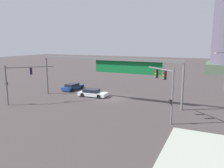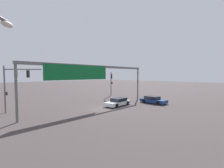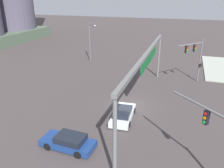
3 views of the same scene
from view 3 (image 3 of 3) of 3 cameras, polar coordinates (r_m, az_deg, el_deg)
The scene contains 6 objects.
ground_plane at distance 26.40m, azimuth 4.67°, elevation -5.42°, with size 203.17×203.17×0.00m, color #433B3B.
traffic_signal_opposite_side at distance 33.67m, azimuth 19.90°, elevation 6.92°, with size 3.60×3.51×6.11m.
streetlamp_curved_arm at distance 42.97m, azimuth -5.37°, elevation 11.07°, with size 2.18×2.28×7.06m.
overhead_sign_gantry at distance 25.11m, azimuth 8.81°, elevation 6.09°, with size 22.27×0.43×6.39m.
sedan_car_approaching at distance 23.44m, azimuth 2.71°, elevation -7.48°, with size 4.75×2.20×1.21m.
sedan_car_waiting_far at distance 19.79m, azimuth -10.68°, elevation -13.90°, with size 2.16×4.62×1.21m.
Camera 3 is at (-22.96, -5.27, 11.92)m, focal length 36.89 mm.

